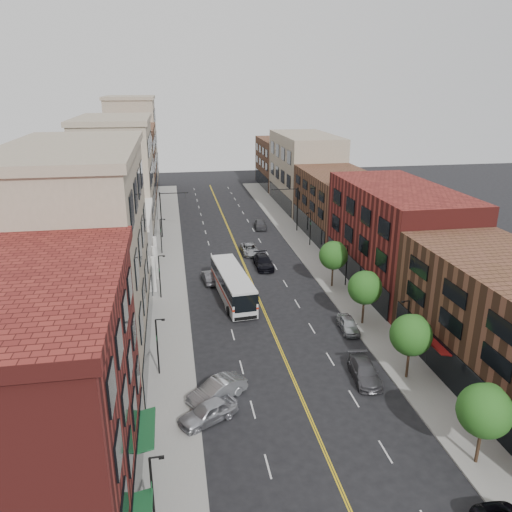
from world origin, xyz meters
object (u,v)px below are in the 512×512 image
car_lane_b (250,249)px  car_angle_a (208,412)px  car_angle_b (217,390)px  car_lane_c (260,224)px  car_lane_a (263,262)px  car_parked_far (348,324)px  car_parked_mid (365,371)px  car_lane_behind (210,277)px  city_bus (233,283)px

car_lane_b → car_angle_a: bearing=-103.8°
car_angle_b → car_lane_c: size_ratio=1.10×
car_lane_a → car_lane_b: 6.01m
car_parked_far → car_lane_a: car_lane_a is taller
car_angle_a → car_angle_b: car_angle_b is taller
car_lane_b → car_parked_mid: bearing=-82.8°
car_angle_a → car_lane_behind: size_ratio=1.06×
car_parked_far → car_lane_b: car_lane_b is taller
car_lane_a → car_lane_c: 18.90m
car_angle_b → car_lane_a: size_ratio=0.91×
car_parked_mid → car_lane_a: bearing=102.4°
car_lane_a → car_lane_b: car_lane_a is taller
city_bus → car_lane_b: city_bus is taller
city_bus → car_parked_far: city_bus is taller
city_bus → car_angle_b: city_bus is taller
car_parked_mid → car_lane_behind: car_parked_mid is taller
car_lane_c → car_parked_mid: bearing=-85.5°
car_angle_b → car_lane_b: size_ratio=0.99×
car_angle_a → car_parked_mid: size_ratio=0.92×
city_bus → car_lane_behind: 5.87m
car_angle_a → car_lane_b: bearing=138.0°
car_parked_mid → car_lane_behind: (-10.90, 23.52, -0.01)m
car_parked_mid → car_lane_a: car_lane_a is taller
car_lane_behind → car_lane_a: (7.48, 4.00, 0.07)m
car_lane_a → car_angle_b: bearing=-107.4°
car_angle_a → car_lane_behind: (2.30, 26.79, -0.07)m
city_bus → car_lane_b: size_ratio=2.57×
car_lane_behind → car_lane_a: bearing=-157.3°
car_parked_far → car_lane_b: bearing=106.9°
car_angle_b → car_parked_far: size_ratio=1.21×
city_bus → car_lane_behind: city_bus is taller
car_angle_b → car_lane_b: bearing=134.9°
car_lane_behind → car_parked_far: bearing=124.3°
car_angle_a → car_lane_a: 32.31m
car_parked_mid → car_lane_a: (-3.42, 27.52, 0.06)m
car_lane_b → car_lane_behind: bearing=-123.7°
car_angle_b → car_lane_b: (8.00, 34.17, -0.12)m
car_lane_behind → car_angle_b: bearing=81.3°
car_angle_a → car_angle_b: size_ratio=0.93×
car_angle_b → car_parked_mid: size_ratio=0.99×
car_angle_b → car_lane_c: 48.36m
car_lane_a → car_lane_behind: bearing=-151.8°
car_angle_a → car_lane_a: size_ratio=0.85×
car_angle_a → car_lane_c: 51.07m
city_bus → car_lane_a: size_ratio=2.37×
car_lane_c → car_angle_a: bearing=-100.5°
car_lane_b → car_lane_c: (3.82, 12.72, 0.07)m
car_lane_behind → city_bus: bearing=106.9°
car_angle_a → car_lane_a: car_lane_a is taller
car_angle_b → car_lane_c: car_angle_b is taller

